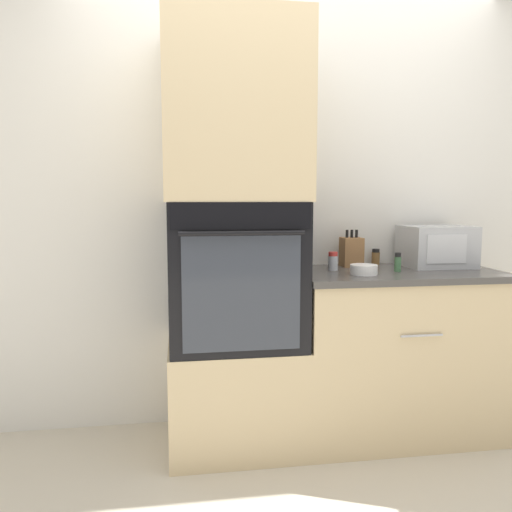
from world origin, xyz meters
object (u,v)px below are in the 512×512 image
condiment_jar_mid (333,261)px  condiment_jar_far (398,262)px  wall_oven (235,273)px  knife_block (351,252)px  condiment_jar_near (376,257)px  microwave (436,246)px  bowl (364,270)px

condiment_jar_mid → condiment_jar_far: condiment_jar_far is taller
wall_oven → knife_block: size_ratio=3.47×
wall_oven → condiment_jar_near: bearing=16.4°
knife_block → condiment_jar_far: (0.18, -0.24, -0.04)m
wall_oven → microwave: 1.20m
knife_block → condiment_jar_near: 0.19m
condiment_jar_near → condiment_jar_far: bearing=-89.9°
microwave → condiment_jar_far: bearing=-151.9°
bowl → condiment_jar_mid: 0.21m
knife_block → condiment_jar_far: knife_block is taller
wall_oven → condiment_jar_far: (0.88, -0.05, 0.04)m
wall_oven → microwave: bearing=5.7°
microwave → knife_block: bearing=171.3°
microwave → bowl: microwave is taller
microwave → condiment_jar_mid: 0.65m
bowl → condiment_jar_near: 0.44m
condiment_jar_near → condiment_jar_mid: condiment_jar_mid is taller
condiment_jar_far → wall_oven: bearing=177.0°
condiment_jar_mid → condiment_jar_near: bearing=31.4°
wall_oven → bowl: (0.66, -0.12, 0.02)m
knife_block → condiment_jar_far: size_ratio=2.08×
condiment_jar_mid → condiment_jar_far: (0.33, -0.10, 0.00)m
wall_oven → microwave: size_ratio=1.98×
condiment_jar_mid → wall_oven: bearing=-174.0°
knife_block → condiment_jar_near: size_ratio=2.29×
condiment_jar_near → wall_oven: bearing=-163.6°
wall_oven → condiment_jar_far: wall_oven is taller
knife_block → condiment_jar_mid: bearing=-138.5°
knife_block → condiment_jar_mid: size_ratio=2.10×
microwave → bowl: 0.59m
knife_block → condiment_jar_near: bearing=20.5°
microwave → bowl: bearing=-155.9°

